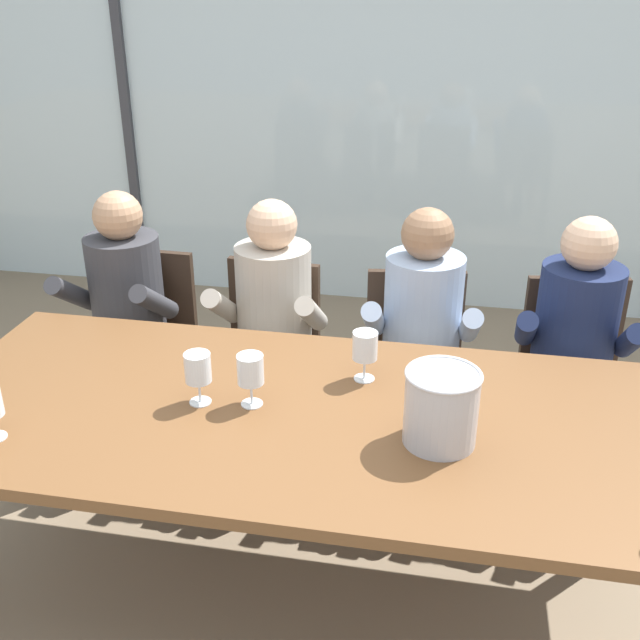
% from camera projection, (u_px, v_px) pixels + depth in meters
% --- Properties ---
extents(ground, '(14.00, 14.00, 0.00)m').
position_uv_depth(ground, '(345.00, 437.00, 3.53)').
color(ground, '#847056').
extents(window_glass_panel, '(7.60, 0.03, 2.60)m').
position_uv_depth(window_glass_panel, '(392.00, 101.00, 4.47)').
color(window_glass_panel, silver).
rests_on(window_glass_panel, ground).
extents(window_mullion_left, '(0.06, 0.06, 2.60)m').
position_uv_depth(window_mullion_left, '(125.00, 94.00, 4.74)').
color(window_mullion_left, '#38383D').
rests_on(window_mullion_left, ground).
extents(hillside_vineyard, '(13.60, 2.40, 1.70)m').
position_uv_depth(hillside_vineyard, '(425.00, 87.00, 8.13)').
color(hillside_vineyard, '#386633').
rests_on(hillside_vineyard, ground).
extents(dining_table, '(2.40, 1.05, 0.77)m').
position_uv_depth(dining_table, '(299.00, 429.00, 2.34)').
color(dining_table, brown).
rests_on(dining_table, ground).
extents(chair_near_curtain, '(0.45, 0.45, 0.87)m').
position_uv_depth(chair_near_curtain, '(146.00, 332.00, 3.42)').
color(chair_near_curtain, '#332319').
rests_on(chair_near_curtain, ground).
extents(chair_left_of_center, '(0.47, 0.47, 0.87)m').
position_uv_depth(chair_left_of_center, '(268.00, 346.00, 3.30)').
color(chair_left_of_center, '#332319').
rests_on(chair_left_of_center, ground).
extents(chair_center, '(0.49, 0.49, 0.87)m').
position_uv_depth(chair_center, '(414.00, 359.00, 3.19)').
color(chair_center, '#332319').
rests_on(chair_center, ground).
extents(chair_right_of_center, '(0.49, 0.49, 0.87)m').
position_uv_depth(chair_right_of_center, '(574.00, 367.00, 3.12)').
color(chair_right_of_center, '#332319').
rests_on(chair_right_of_center, ground).
extents(person_charcoal_jacket, '(0.47, 0.62, 1.19)m').
position_uv_depth(person_charcoal_jacket, '(120.00, 310.00, 3.23)').
color(person_charcoal_jacket, '#38383D').
rests_on(person_charcoal_jacket, ground).
extents(person_beige_jumper, '(0.46, 0.61, 1.19)m').
position_uv_depth(person_beige_jumper, '(270.00, 323.00, 3.11)').
color(person_beige_jumper, '#B7AD9E').
rests_on(person_beige_jumper, ground).
extents(person_pale_blue_shirt, '(0.47, 0.62, 1.19)m').
position_uv_depth(person_pale_blue_shirt, '(421.00, 335.00, 3.01)').
color(person_pale_blue_shirt, '#9EB2D1').
rests_on(person_pale_blue_shirt, ground).
extents(person_navy_polo, '(0.49, 0.63, 1.19)m').
position_uv_depth(person_navy_polo, '(574.00, 348.00, 2.91)').
color(person_navy_polo, '#192347').
rests_on(person_navy_polo, ground).
extents(ice_bucket_primary, '(0.22, 0.22, 0.23)m').
position_uv_depth(ice_bucket_primary, '(441.00, 406.00, 2.11)').
color(ice_bucket_primary, '#B7B7BC').
rests_on(ice_bucket_primary, dining_table).
extents(wine_glass_by_left_taster, '(0.08, 0.08, 0.17)m').
position_uv_depth(wine_glass_by_left_taster, '(198.00, 370.00, 2.30)').
color(wine_glass_by_left_taster, silver).
rests_on(wine_glass_by_left_taster, dining_table).
extents(wine_glass_center_pour, '(0.08, 0.08, 0.17)m').
position_uv_depth(wine_glass_center_pour, '(250.00, 372.00, 2.29)').
color(wine_glass_center_pour, silver).
rests_on(wine_glass_center_pour, dining_table).
extents(wine_glass_by_right_taster, '(0.08, 0.08, 0.17)m').
position_uv_depth(wine_glass_by_right_taster, '(365.00, 348.00, 2.44)').
color(wine_glass_by_right_taster, silver).
rests_on(wine_glass_by_right_taster, dining_table).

